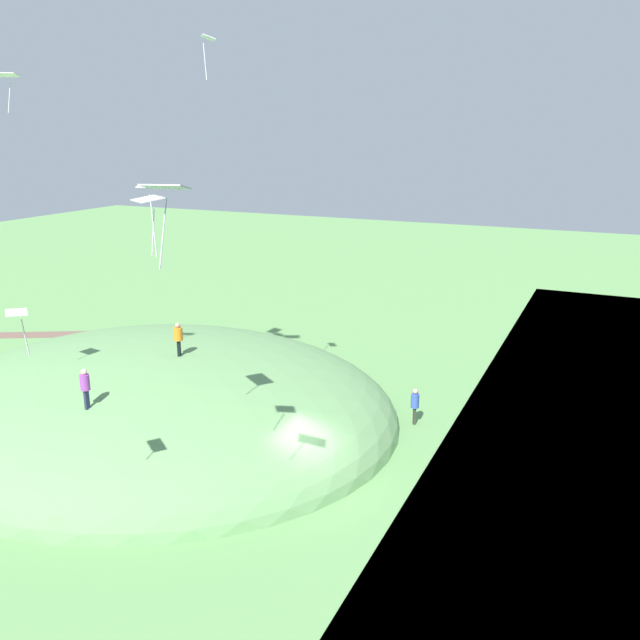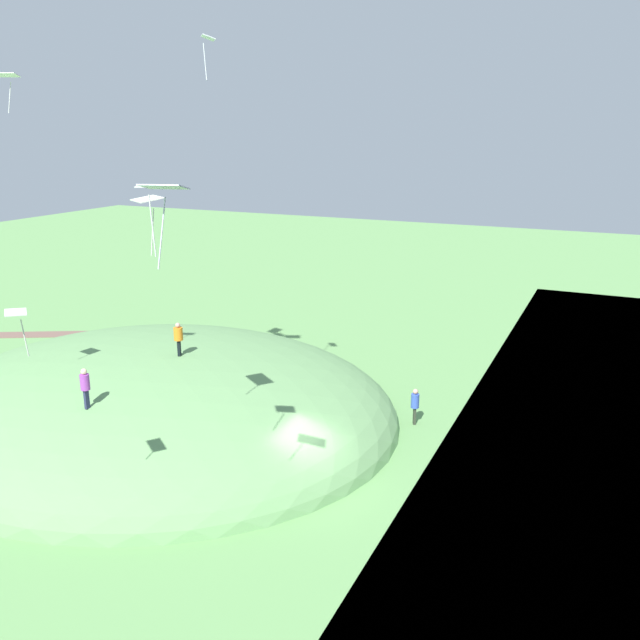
# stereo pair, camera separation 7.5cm
# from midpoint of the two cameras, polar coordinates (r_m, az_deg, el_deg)

# --- Properties ---
(ground_plane) EXTENTS (160.00, 160.00, 0.00)m
(ground_plane) POSITION_cam_midpoint_polar(r_m,az_deg,el_deg) (27.98, -0.73, -13.80)
(ground_plane) COLOR #629654
(grass_hill) EXTENTS (24.97, 22.35, 6.78)m
(grass_hill) POSITION_cam_midpoint_polar(r_m,az_deg,el_deg) (35.16, -13.95, -7.81)
(grass_hill) COLOR #65965B
(grass_hill) RESTS_ON ground_plane
(dirt_path) EXTENTS (13.30, 7.87, 0.04)m
(dirt_path) POSITION_cam_midpoint_polar(r_m,az_deg,el_deg) (50.06, -20.43, -1.16)
(dirt_path) COLOR brown
(dirt_path) RESTS_ON ground_plane
(person_with_child) EXTENTS (0.57, 0.57, 1.66)m
(person_with_child) POSITION_cam_midpoint_polar(r_m,az_deg,el_deg) (32.65, -12.20, -1.31)
(person_with_child) COLOR black
(person_with_child) RESTS_ON grass_hill
(person_on_hilltop) EXTENTS (0.54, 0.54, 1.85)m
(person_on_hilltop) POSITION_cam_midpoint_polar(r_m,az_deg,el_deg) (32.81, 8.13, -7.01)
(person_on_hilltop) COLOR #2D3328
(person_on_hilltop) RESTS_ON ground_plane
(person_watching_kites) EXTENTS (0.38, 0.38, 1.75)m
(person_watching_kites) POSITION_cam_midpoint_polar(r_m,az_deg,el_deg) (28.79, -19.68, -5.19)
(person_watching_kites) COLOR #272B4C
(person_watching_kites) RESTS_ON grass_hill
(kite_0) EXTENTS (1.23, 1.09, 1.59)m
(kite_0) POSITION_cam_midpoint_polar(r_m,az_deg,el_deg) (32.20, -25.58, 18.42)
(kite_0) COLOR white
(kite_1) EXTENTS (1.17, 0.95, 2.07)m
(kite_1) POSITION_cam_midpoint_polar(r_m,az_deg,el_deg) (16.05, -13.36, 10.75)
(kite_1) COLOR white
(kite_4) EXTENTS (1.36, 1.26, 1.86)m
(kite_4) POSITION_cam_midpoint_polar(r_m,az_deg,el_deg) (21.91, -14.71, 9.88)
(kite_4) COLOR white
(kite_7) EXTENTS (0.94, 0.87, 1.88)m
(kite_7) POSITION_cam_midpoint_polar(r_m,az_deg,el_deg) (18.48, -14.43, 10.62)
(kite_7) COLOR white
(kite_9) EXTENTS (0.96, 0.94, 1.37)m
(kite_9) POSITION_cam_midpoint_polar(r_m,az_deg,el_deg) (19.91, -24.76, 0.39)
(kite_9) COLOR white
(kite_10) EXTENTS (0.88, 0.91, 1.68)m
(kite_10) POSITION_cam_midpoint_polar(r_m,az_deg,el_deg) (28.73, -9.73, 22.65)
(kite_10) COLOR white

